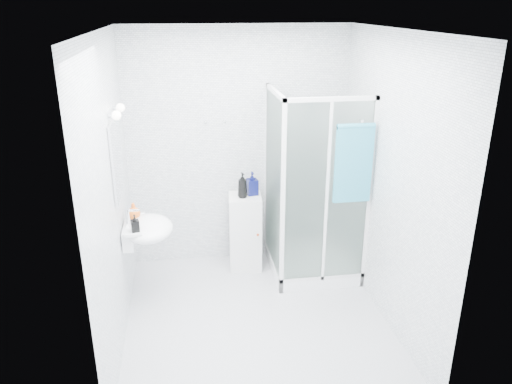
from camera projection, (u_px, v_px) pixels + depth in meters
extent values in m
cube|color=white|center=(256.00, 190.00, 4.24)|extent=(2.40, 2.60, 2.60)
cube|color=silver|center=(256.00, 319.00, 4.70)|extent=(2.40, 2.60, 0.01)
cube|color=white|center=(256.00, 30.00, 3.78)|extent=(2.40, 2.60, 0.01)
cube|color=white|center=(311.00, 264.00, 5.57)|extent=(0.90, 0.90, 0.12)
cube|color=white|center=(276.00, 92.00, 4.83)|extent=(0.04, 0.90, 0.04)
cube|color=white|center=(332.00, 99.00, 4.49)|extent=(0.90, 0.04, 0.04)
cube|color=white|center=(283.00, 203.00, 4.78)|extent=(0.04, 0.04, 2.00)
cube|color=white|center=(274.00, 184.00, 5.16)|extent=(0.02, 0.82, 1.84)
cube|color=white|center=(327.00, 197.00, 4.81)|extent=(0.82, 0.02, 1.84)
cube|color=white|center=(326.00, 196.00, 4.82)|extent=(0.03, 0.04, 1.84)
cylinder|color=silver|center=(307.00, 143.00, 5.47)|extent=(0.02, 0.02, 1.00)
cylinder|color=silver|center=(309.00, 101.00, 5.27)|extent=(0.09, 0.05, 0.09)
cylinder|color=silver|center=(310.00, 168.00, 5.61)|extent=(0.12, 0.04, 0.12)
cylinder|color=silver|center=(361.00, 121.00, 4.56)|extent=(0.03, 0.05, 0.03)
cube|color=white|center=(130.00, 235.00, 4.69)|extent=(0.10, 0.40, 0.18)
ellipsoid|color=white|center=(149.00, 229.00, 4.70)|extent=(0.46, 0.56, 0.20)
cube|color=white|center=(135.00, 225.00, 4.66)|extent=(0.16, 0.50, 0.02)
cylinder|color=silver|center=(128.00, 217.00, 4.63)|extent=(0.04, 0.04, 0.16)
cylinder|color=silver|center=(133.00, 210.00, 4.61)|extent=(0.12, 0.02, 0.02)
cube|color=white|center=(117.00, 159.00, 4.42)|extent=(0.02, 0.60, 0.70)
cylinder|color=silver|center=(111.00, 115.00, 4.12)|extent=(0.05, 0.04, 0.04)
sphere|color=white|center=(116.00, 115.00, 4.13)|extent=(0.08, 0.08, 0.08)
cylinder|color=silver|center=(116.00, 108.00, 4.42)|extent=(0.05, 0.04, 0.04)
sphere|color=white|center=(120.00, 108.00, 4.42)|extent=(0.08, 0.08, 0.08)
cylinder|color=silver|center=(205.00, 122.00, 5.25)|extent=(0.02, 0.04, 0.02)
sphere|color=silver|center=(206.00, 122.00, 5.22)|extent=(0.03, 0.03, 0.03)
cylinder|color=silver|center=(224.00, 121.00, 5.28)|extent=(0.02, 0.04, 0.02)
sphere|color=silver|center=(225.00, 122.00, 5.25)|extent=(0.03, 0.03, 0.03)
cube|color=white|center=(245.00, 232.00, 5.51)|extent=(0.38, 0.38, 0.85)
cube|color=white|center=(247.00, 238.00, 5.35)|extent=(0.31, 0.03, 0.72)
sphere|color=#CF4D1D|center=(258.00, 235.00, 5.34)|extent=(0.03, 0.03, 0.03)
cube|color=teal|center=(353.00, 165.00, 4.69)|extent=(0.36, 0.04, 0.74)
cylinder|color=teal|center=(356.00, 126.00, 4.56)|extent=(0.36, 0.05, 0.05)
imported|color=black|center=(242.00, 185.00, 5.28)|extent=(0.13, 0.13, 0.27)
imported|color=#0B1047|center=(252.00, 183.00, 5.36)|extent=(0.13, 0.13, 0.25)
imported|color=orange|center=(134.00, 211.00, 4.73)|extent=(0.15, 0.15, 0.16)
imported|color=black|center=(135.00, 223.00, 4.47)|extent=(0.08, 0.09, 0.16)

